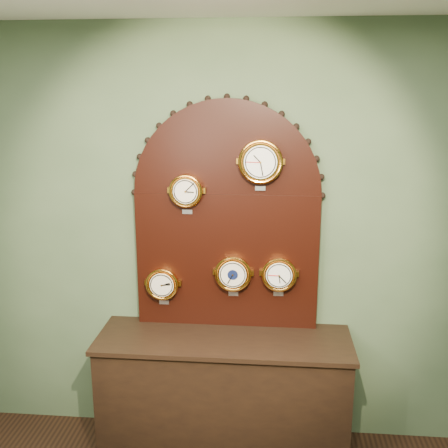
# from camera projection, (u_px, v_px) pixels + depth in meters

# --- Properties ---
(wall_back) EXTENTS (4.00, 0.00, 4.00)m
(wall_back) POSITION_uv_depth(u_px,v_px,m) (227.00, 241.00, 3.52)
(wall_back) COLOR #4A6042
(wall_back) RESTS_ON ground
(shop_counter) EXTENTS (1.60, 0.50, 0.80)m
(shop_counter) POSITION_uv_depth(u_px,v_px,m) (224.00, 397.00, 3.50)
(shop_counter) COLOR black
(shop_counter) RESTS_ON ground_plane
(display_board) EXTENTS (1.26, 0.06, 1.53)m
(display_board) POSITION_uv_depth(u_px,v_px,m) (227.00, 210.00, 3.42)
(display_board) COLOR black
(display_board) RESTS_ON shop_counter
(roman_clock) EXTENTS (0.21, 0.08, 0.26)m
(roman_clock) POSITION_uv_depth(u_px,v_px,m) (186.00, 191.00, 3.34)
(roman_clock) COLOR orange
(roman_clock) RESTS_ON display_board
(arabic_clock) EXTENTS (0.28, 0.08, 0.32)m
(arabic_clock) POSITION_uv_depth(u_px,v_px,m) (261.00, 162.00, 3.25)
(arabic_clock) COLOR orange
(arabic_clock) RESTS_ON display_board
(hygrometer) EXTENTS (0.22, 0.08, 0.27)m
(hygrometer) POSITION_uv_depth(u_px,v_px,m) (163.00, 284.00, 3.51)
(hygrometer) COLOR orange
(hygrometer) RESTS_ON display_board
(barometer) EXTENTS (0.24, 0.08, 0.29)m
(barometer) POSITION_uv_depth(u_px,v_px,m) (233.00, 273.00, 3.45)
(barometer) COLOR orange
(barometer) RESTS_ON display_board
(tide_clock) EXTENTS (0.23, 0.08, 0.28)m
(tide_clock) POSITION_uv_depth(u_px,v_px,m) (279.00, 274.00, 3.42)
(tide_clock) COLOR orange
(tide_clock) RESTS_ON display_board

